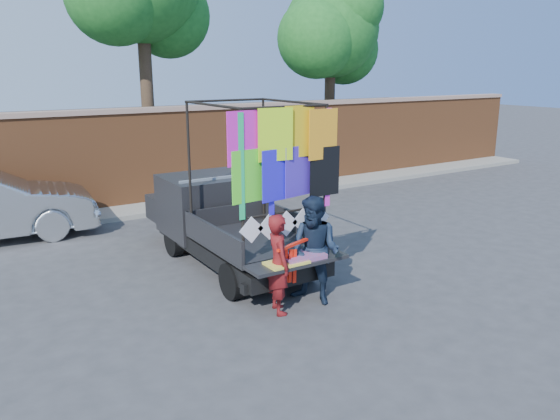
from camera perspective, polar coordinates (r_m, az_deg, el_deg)
ground at (r=9.08m, az=-1.42°, el=-8.88°), size 90.00×90.00×0.00m
brick_wall at (r=14.95m, az=-15.47°, el=5.29°), size 30.00×0.45×2.61m
curb at (r=14.55m, az=-14.31°, el=0.01°), size 30.00×1.20×0.12m
tree_right at (r=19.32m, az=5.56°, el=17.94°), size 4.20×3.30×6.62m
pickup_truck at (r=10.66m, az=-6.44°, el=-0.92°), size 1.95×4.90×3.08m
woman at (r=8.22m, az=-0.14°, el=-5.66°), size 0.50×0.64×1.54m
man at (r=8.54m, az=3.67°, el=-4.26°), size 0.95×1.04×1.72m
streamer_bundle at (r=8.30m, az=1.26°, el=-4.86°), size 0.91×0.35×0.65m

